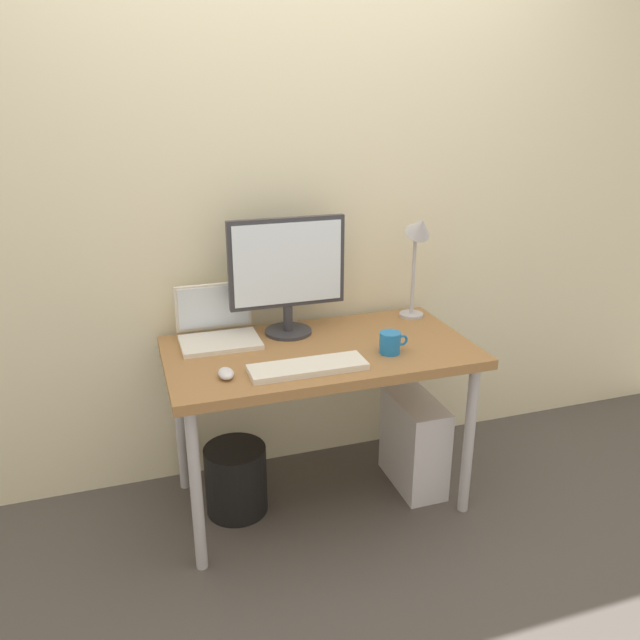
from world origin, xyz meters
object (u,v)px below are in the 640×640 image
desk (320,364)px  mouse (226,373)px  monitor (287,270)px  wastebasket (236,479)px  laptop (217,327)px  coffee_mug (390,343)px  desk_lamp (418,243)px  computer_tower (414,442)px  keyboard (308,367)px

desk → mouse: 0.45m
monitor → wastebasket: monitor is taller
laptop → desk: bearing=-29.4°
monitor → coffee_mug: 0.52m
wastebasket → mouse: bearing=-103.5°
desk_lamp → mouse: bearing=-158.8°
coffee_mug → computer_tower: (0.19, 0.11, -0.55)m
desk_lamp → wastebasket: 1.28m
desk → wastebasket: (-0.36, 0.03, -0.50)m
laptop → desk_lamp: (0.89, -0.01, 0.29)m
mouse → wastebasket: bearing=76.5°
keyboard → laptop: bearing=123.6°
desk → monitor: (-0.08, 0.20, 0.35)m
mouse → computer_tower: size_ratio=0.21×
mouse → computer_tower: 1.01m
wastebasket → desk: bearing=-5.0°
monitor → mouse: 0.55m
desk → laptop: laptop is taller
monitor → desk_lamp: bearing=0.1°
keyboard → coffee_mug: bearing=8.9°
mouse → monitor: bearing=47.2°
desk → desk_lamp: 0.69m
computer_tower → wastebasket: bearing=176.0°
desk_lamp → coffee_mug: desk_lamp is taller
desk → keyboard: size_ratio=2.80×
keyboard → desk: bearing=60.1°
desk → mouse: mouse is taller
desk → wastebasket: bearing=175.0°
laptop → coffee_mug: bearing=-29.0°
keyboard → computer_tower: keyboard is taller
desk → keyboard: (-0.11, -0.19, 0.08)m
keyboard → coffee_mug: 0.36m
desk_lamp → computer_tower: 0.89m
coffee_mug → keyboard: bearing=-171.1°
mouse → computer_tower: bearing=9.2°
monitor → desk: bearing=-68.5°
computer_tower → wastebasket: computer_tower is taller
mouse → wastebasket: 0.62m
keyboard → computer_tower: 0.77m
laptop → coffee_mug: 0.71m
mouse → keyboard: bearing=-5.6°
laptop → wastebasket: bearing=-85.7°
monitor → coffee_mug: monitor is taller
desk → mouse: size_ratio=13.71×
desk_lamp → wastebasket: (-0.88, -0.17, -0.92)m
laptop → keyboard: 0.49m
coffee_mug → wastebasket: (-0.61, 0.17, -0.61)m
computer_tower → mouse: bearing=-170.8°
keyboard → wastebasket: bearing=138.8°
desk → coffee_mug: bearing=-28.4°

